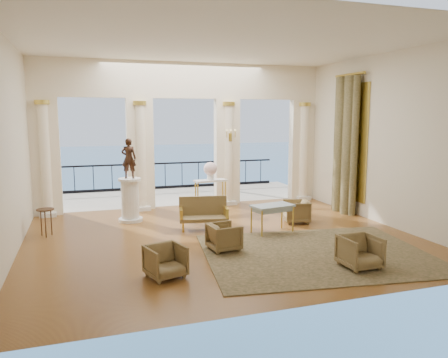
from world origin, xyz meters
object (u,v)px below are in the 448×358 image
object	(u,v)px
game_table	(272,208)
statue	(129,158)
armchair_b	(360,250)
side_table	(45,213)
console_table	(210,185)
pedestal	(130,201)
armchair_a	(165,260)
armchair_d	(224,236)
settee	(203,213)
armchair_c	(296,210)

from	to	relation	value
game_table	statue	distance (m)	4.10
armchair_b	statue	distance (m)	6.50
game_table	side_table	xyz separation A→B (m)	(-5.31, 1.40, -0.05)
console_table	pedestal	bearing A→B (deg)	-170.68
side_table	console_table	bearing A→B (deg)	19.30
armchair_a	game_table	xyz separation A→B (m)	(3.07, 2.17, 0.30)
armchair_a	side_table	size ratio (longest dim) A/B	0.97
armchair_d	statue	bearing A→B (deg)	20.10
armchair_a	pedestal	xyz separation A→B (m)	(-0.15, 4.44, 0.25)
pedestal	side_table	distance (m)	2.27
game_table	settee	bearing A→B (deg)	137.72
armchair_a	settee	world-z (taller)	settee
armchair_b	side_table	bearing A→B (deg)	142.63
game_table	statue	xyz separation A→B (m)	(-3.22, 2.28, 1.11)
armchair_c	statue	bearing A→B (deg)	-93.98
armchair_b	game_table	world-z (taller)	game_table
armchair_c	game_table	world-z (taller)	game_table
armchair_b	statue	world-z (taller)	statue
armchair_c	game_table	xyz separation A→B (m)	(-1.05, -0.74, 0.29)
settee	side_table	size ratio (longest dim) A/B	1.95
armchair_d	console_table	size ratio (longest dim) A/B	0.63
armchair_a	armchair_c	world-z (taller)	armchair_c
side_table	armchair_d	bearing A→B (deg)	-32.53
settee	console_table	bearing A→B (deg)	79.53
statue	side_table	size ratio (longest dim) A/B	1.62
statue	armchair_d	bearing A→B (deg)	134.00
game_table	pedestal	bearing A→B (deg)	133.71
armchair_c	console_table	world-z (taller)	console_table
console_table	side_table	distance (m)	4.88
armchair_b	console_table	world-z (taller)	console_table
armchair_c	armchair_d	size ratio (longest dim) A/B	1.04
armchair_b	pedestal	world-z (taller)	pedestal
pedestal	game_table	bearing A→B (deg)	-35.28
armchair_a	pedestal	world-z (taller)	pedestal
game_table	side_table	distance (m)	5.49
armchair_d	armchair_a	bearing A→B (deg)	121.63
armchair_b	statue	bearing A→B (deg)	124.85
armchair_d	side_table	size ratio (longest dim) A/B	0.97
pedestal	armchair_c	bearing A→B (deg)	-19.79
armchair_d	side_table	bearing A→B (deg)	50.83
armchair_a	console_table	xyz separation A→B (m)	(2.36, 5.18, 0.45)
armchair_a	side_table	bearing A→B (deg)	105.79
game_table	armchair_a	bearing A→B (deg)	-155.83
armchair_b	armchair_c	size ratio (longest dim) A/B	1.04
armchair_d	pedestal	xyz separation A→B (m)	(-1.64, 3.26, 0.25)
armchair_c	console_table	distance (m)	2.91
settee	side_table	distance (m)	3.83
armchair_b	settee	world-z (taller)	settee
armchair_d	armchair_b	bearing A→B (deg)	-137.86
armchair_a	side_table	world-z (taller)	side_table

